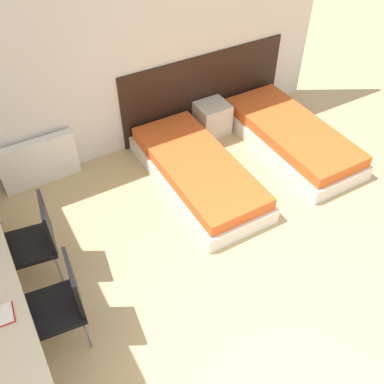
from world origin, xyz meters
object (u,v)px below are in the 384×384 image
bed_near_window (197,172)px  bed_near_door (291,137)px  nightstand (212,118)px  chair_near_laptop (36,239)px  chair_near_notebook (61,302)px

bed_near_window → bed_near_door: bearing=0.0°
nightstand → chair_near_laptop: (-2.65, -1.20, 0.28)m
bed_near_window → nightstand: 1.08m
nightstand → chair_near_laptop: 2.92m
nightstand → chair_near_laptop: bearing=-155.8°
bed_near_door → chair_near_laptop: bearing=-173.5°
chair_near_laptop → chair_near_notebook: (0.00, -0.76, 0.00)m
nightstand → bed_near_window: bearing=-131.0°
bed_near_window → chair_near_laptop: chair_near_laptop is taller
bed_near_window → bed_near_door: size_ratio=1.00×
chair_near_laptop → chair_near_notebook: bearing=-81.5°
bed_near_window → chair_near_notebook: size_ratio=2.23×
bed_near_door → chair_near_notebook: 3.56m
chair_near_laptop → chair_near_notebook: 0.76m
bed_near_window → chair_near_laptop: (-1.95, -0.38, 0.33)m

